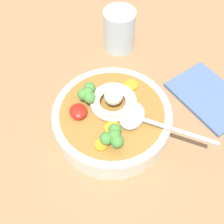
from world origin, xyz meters
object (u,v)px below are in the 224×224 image
(noodle_pile, at_px, (113,100))
(soup_spoon, at_px, (140,118))
(soup_bowl, at_px, (112,119))
(folded_napkin, at_px, (209,96))
(drinking_glass, at_px, (119,30))

(noodle_pile, height_order, soup_spoon, noodle_pile)
(soup_bowl, xyz_separation_m, soup_spoon, (0.03, 0.04, 0.03))
(soup_bowl, bearing_deg, noodle_pile, 152.73)
(soup_bowl, relative_size, noodle_pile, 2.27)
(noodle_pile, bearing_deg, soup_bowl, -27.27)
(noodle_pile, relative_size, folded_napkin, 0.61)
(noodle_pile, bearing_deg, soup_spoon, 31.75)
(soup_bowl, bearing_deg, soup_spoon, 48.47)
(noodle_pile, bearing_deg, drinking_glass, 155.81)
(soup_bowl, distance_m, folded_napkin, 0.22)
(drinking_glass, bearing_deg, folded_napkin, 29.70)
(soup_spoon, distance_m, drinking_glass, 0.25)
(drinking_glass, bearing_deg, soup_bowl, -24.43)
(drinking_glass, xyz_separation_m, folded_napkin, (0.21, 0.12, -0.04))
(drinking_glass, height_order, folded_napkin, drinking_glass)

